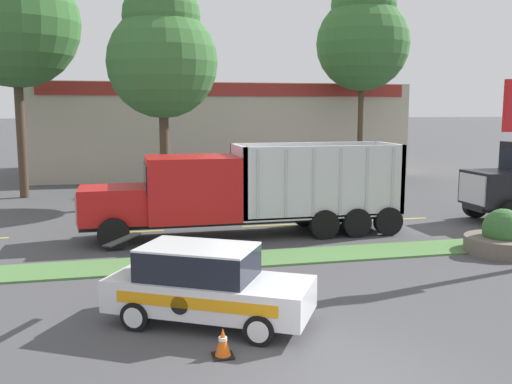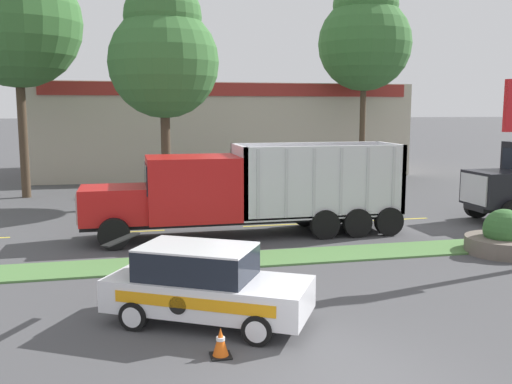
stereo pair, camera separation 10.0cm
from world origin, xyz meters
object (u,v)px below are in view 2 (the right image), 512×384
at_px(rally_car, 205,284).
at_px(dump_truck_mid, 223,194).
at_px(stone_planter, 504,238).
at_px(traffic_cone, 221,343).

bearing_deg(rally_car, dump_truck_mid, 77.78).
height_order(stone_planter, traffic_cone, stone_planter).
relative_size(rally_car, traffic_cone, 8.23).
bearing_deg(traffic_cone, dump_truck_mid, 80.16).
bearing_deg(dump_truck_mid, stone_planter, -27.76).
distance_m(rally_car, stone_planter, 10.62).
relative_size(stone_planter, traffic_cone, 4.22).
distance_m(dump_truck_mid, traffic_cone, 10.04).
distance_m(dump_truck_mid, stone_planter, 9.30).
relative_size(dump_truck_mid, rally_car, 2.50).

